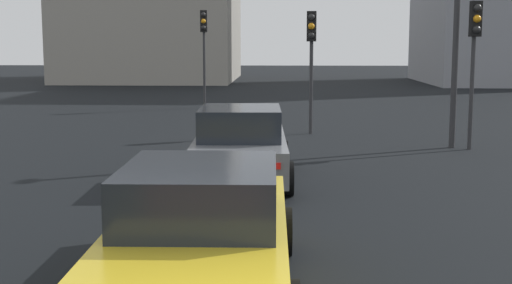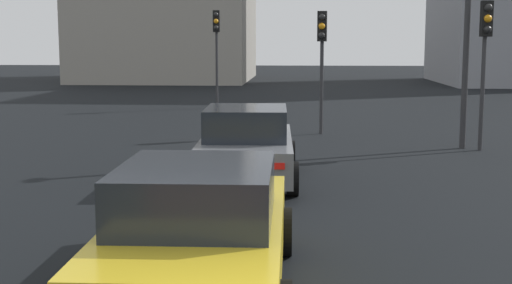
{
  "view_description": "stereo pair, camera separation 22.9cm",
  "coord_description": "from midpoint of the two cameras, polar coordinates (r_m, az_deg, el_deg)",
  "views": [
    {
      "loc": [
        -3.71,
        0.53,
        2.81
      ],
      "look_at": [
        5.31,
        0.88,
        1.51
      ],
      "focal_mm": 49.36,
      "sensor_mm": 36.0,
      "label": 1
    },
    {
      "loc": [
        -3.7,
        0.31,
        2.81
      ],
      "look_at": [
        5.31,
        0.88,
        1.51
      ],
      "focal_mm": 49.36,
      "sensor_mm": 36.0,
      "label": 2
    }
  ],
  "objects": [
    {
      "name": "car_grey_right_lead",
      "position": [
        14.12,
        -0.3,
        -0.3
      ],
      "size": [
        4.47,
        2.12,
        1.52
      ],
      "rotation": [
        0.0,
        0.0,
        0.03
      ],
      "color": "slate",
      "rests_on": "ground_plane"
    },
    {
      "name": "car_yellow_right_second",
      "position": [
        7.88,
        -3.81,
        -7.18
      ],
      "size": [
        4.64,
        2.12,
        1.5
      ],
      "rotation": [
        0.0,
        0.0,
        0.01
      ],
      "color": "gold",
      "rests_on": "ground_plane"
    },
    {
      "name": "traffic_light_near_left",
      "position": [
        21.42,
        5.67,
        7.76
      ],
      "size": [
        0.32,
        0.3,
        3.71
      ],
      "rotation": [
        0.0,
        0.0,
        3.04
      ],
      "color": "#2D2D30",
      "rests_on": "ground_plane"
    },
    {
      "name": "traffic_light_near_right",
      "position": [
        29.75,
        -3.0,
        8.4
      ],
      "size": [
        0.32,
        0.28,
        4.1
      ],
      "rotation": [
        0.0,
        0.0,
        3.16
      ],
      "color": "#2D2D30",
      "rests_on": "ground_plane"
    },
    {
      "name": "traffic_light_far_left",
      "position": [
        18.98,
        18.43,
        7.59
      ],
      "size": [
        0.32,
        0.29,
        3.83
      ],
      "rotation": [
        0.0,
        0.0,
        3.22
      ],
      "color": "#2D2D30",
      "rests_on": "ground_plane"
    },
    {
      "name": "building_facade_center",
      "position": [
        52.87,
        -6.93,
        10.69
      ],
      "size": [
        13.96,
        11.89,
        10.43
      ],
      "primitive_type": "cube",
      "color": "gray",
      "rests_on": "ground_plane"
    }
  ]
}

